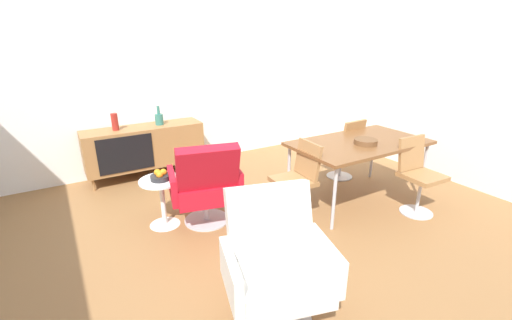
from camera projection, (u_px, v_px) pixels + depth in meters
name	position (u px, v px, depth m)	size (l,w,h in m)	color
ground_plane	(254.00, 245.00, 3.32)	(8.32, 8.32, 0.00)	olive
wall_back	(162.00, 72.00, 4.94)	(6.80, 0.12, 2.80)	white
wall_right	(470.00, 77.00, 4.38)	(0.12, 5.60, 2.80)	white
sideboard	(145.00, 146.00, 4.82)	(1.60, 0.45, 0.72)	olive
vase_cobalt	(159.00, 119.00, 4.81)	(0.11, 0.11, 0.26)	#337266
vase_sculptural_dark	(115.00, 122.00, 4.52)	(0.09, 0.09, 0.23)	maroon
dining_table	(359.00, 145.00, 4.02)	(1.60, 0.90, 0.74)	brown
wooden_bowl_on_table	(366.00, 142.00, 3.90)	(0.26, 0.26, 0.06)	brown
dining_chair_back_right	(345.00, 146.00, 4.72)	(0.42, 0.44, 0.86)	#9E7042
dining_chair_near_window	(298.00, 178.00, 3.67)	(0.44, 0.42, 0.86)	#9E7042
dining_chair_front_right	(418.00, 173.00, 3.82)	(0.42, 0.44, 0.86)	#9E7042
lounge_chair_red	(206.00, 184.00, 3.55)	(0.81, 0.77, 0.95)	red
armchair_black_shell	(276.00, 260.00, 2.35)	(0.83, 0.79, 0.95)	silver
side_table_round	(162.00, 197.00, 3.58)	(0.44, 0.44, 0.52)	white
fruit_bowl	(160.00, 176.00, 3.50)	(0.20, 0.20, 0.11)	#262628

